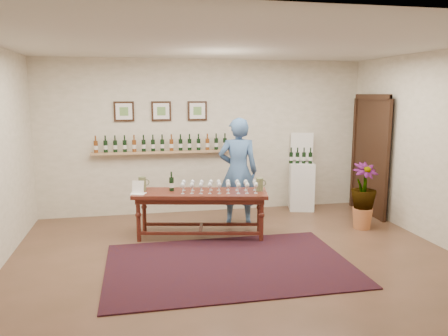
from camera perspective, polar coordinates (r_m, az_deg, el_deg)
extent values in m
plane|color=#4D3522|center=(6.00, 1.58, -11.69)|extent=(6.00, 6.00, 0.00)
plane|color=beige|center=(8.08, -2.44, 4.08)|extent=(6.00, 0.00, 6.00)
plane|color=beige|center=(3.30, 11.69, -4.27)|extent=(6.00, 0.00, 6.00)
plane|color=beige|center=(6.97, 26.43, 2.19)|extent=(0.00, 5.00, 5.00)
plane|color=beige|center=(5.62, 1.71, 15.95)|extent=(6.00, 6.00, 0.00)
cube|color=tan|center=(7.93, -8.04, 2.07)|extent=(2.50, 0.16, 0.04)
cube|color=black|center=(8.37, 18.80, 1.36)|extent=(0.10, 1.00, 2.10)
cube|color=black|center=(8.35, 18.50, 1.35)|extent=(0.04, 1.12, 2.22)
cube|color=black|center=(7.92, -12.93, 7.22)|extent=(0.35, 0.03, 0.35)
cube|color=white|center=(7.90, -12.94, 7.21)|extent=(0.28, 0.01, 0.28)
cube|color=#67964B|center=(7.90, -12.94, 7.21)|extent=(0.15, 0.00, 0.15)
cube|color=black|center=(7.93, -8.20, 7.36)|extent=(0.35, 0.03, 0.35)
cube|color=white|center=(7.92, -8.19, 7.36)|extent=(0.28, 0.01, 0.28)
cube|color=#67964B|center=(7.91, -8.19, 7.36)|extent=(0.15, 0.00, 0.15)
cube|color=black|center=(8.00, -3.51, 7.46)|extent=(0.35, 0.03, 0.35)
cube|color=white|center=(7.98, -3.49, 7.46)|extent=(0.28, 0.01, 0.28)
cube|color=#67964B|center=(7.98, -3.49, 7.46)|extent=(0.15, 0.00, 0.15)
cube|color=#43130C|center=(5.76, 0.65, -12.51)|extent=(3.13, 2.09, 0.02)
cube|color=#3F1B0F|center=(6.67, -3.08, -3.33)|extent=(2.10, 1.05, 0.05)
cube|color=#3F1B0F|center=(6.68, -3.07, -3.86)|extent=(1.97, 0.92, 0.09)
cylinder|color=#3F1B0F|center=(6.66, -11.11, -6.70)|extent=(0.08, 0.08, 0.66)
cylinder|color=#3F1B0F|center=(6.55, 4.91, -6.83)|extent=(0.08, 0.08, 0.66)
cylinder|color=#3F1B0F|center=(7.09, -10.38, -5.67)|extent=(0.08, 0.08, 0.66)
cylinder|color=#3F1B0F|center=(6.99, 4.62, -5.76)|extent=(0.08, 0.08, 0.66)
cube|color=#3F1B0F|center=(6.60, -3.15, -8.50)|extent=(1.80, 0.43, 0.05)
cube|color=#3F1B0F|center=(7.04, -2.92, -7.34)|extent=(1.80, 0.43, 0.05)
cube|color=#3F1B0F|center=(6.82, -3.03, -7.91)|extent=(0.14, 0.46, 0.05)
cube|color=white|center=(6.64, -11.17, -2.46)|extent=(0.25, 0.22, 0.19)
cube|color=white|center=(8.44, 10.07, -2.36)|extent=(0.55, 0.55, 0.90)
cube|color=white|center=(8.48, 10.14, 2.76)|extent=(0.42, 0.13, 0.59)
cone|color=#B66A3C|center=(7.54, 17.59, -6.27)|extent=(0.32, 0.32, 0.34)
imported|color=#183B1A|center=(7.43, 17.78, -2.79)|extent=(0.53, 0.53, 0.60)
imported|color=#3C5F8F|center=(7.33, 1.85, -0.43)|extent=(0.74, 0.57, 1.80)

